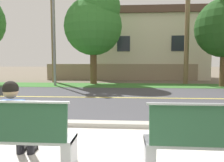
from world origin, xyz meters
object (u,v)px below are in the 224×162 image
at_px(seated_person_blue, 15,119).
at_px(shade_tree_left, 95,22).
at_px(streetlamp, 55,27).
at_px(bench_right, 222,142).
at_px(bench_left, 3,136).

distance_m(seated_person_blue, shade_tree_left, 12.55).
bearing_deg(seated_person_blue, streetlamp, 105.86).
distance_m(bench_right, seated_person_blue, 2.95).
bearing_deg(bench_right, streetlamp, 118.59).
height_order(bench_left, bench_right, same).
bearing_deg(bench_right, shade_tree_left, 106.23).
relative_size(seated_person_blue, streetlamp, 0.19).
xyz_separation_m(bench_left, seated_person_blue, (0.10, 0.17, 0.21)).
bearing_deg(bench_left, shade_tree_left, 92.39).
relative_size(streetlamp, shade_tree_left, 1.00).
relative_size(bench_right, shade_tree_left, 0.30).
distance_m(seated_person_blue, streetlamp, 11.75).
bearing_deg(bench_right, seated_person_blue, 176.62).
distance_m(bench_left, bench_right, 3.03).
xyz_separation_m(bench_left, shade_tree_left, (-0.51, 12.16, 3.89)).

